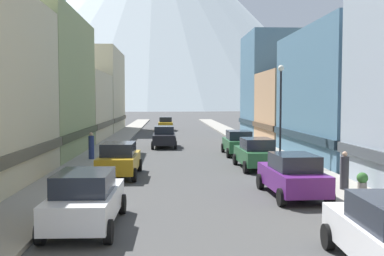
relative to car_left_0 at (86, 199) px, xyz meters
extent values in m
cube|color=gray|center=(-2.45, 27.60, -0.82)|extent=(2.50, 100.00, 0.15)
cube|color=gray|center=(10.05, 27.60, -0.82)|extent=(2.50, 100.00, 0.15)
cube|color=#8C9966|center=(-7.99, 18.65, 4.11)|extent=(8.57, 12.54, 10.02)
cube|color=#3F442D|center=(-7.99, 18.65, 0.70)|extent=(8.87, 12.54, 0.50)
cube|color=beige|center=(-6.90, 31.16, 2.45)|extent=(6.41, 12.07, 6.70)
cube|color=#595444|center=(-6.90, 31.16, 0.70)|extent=(6.71, 12.07, 0.50)
cube|color=beige|center=(-8.53, 44.54, 4.29)|extent=(9.67, 13.59, 10.38)
cube|color=#595444|center=(-8.53, 44.54, 0.70)|extent=(9.97, 13.59, 0.50)
cube|color=slate|center=(15.06, 15.50, 3.44)|extent=(7.53, 13.09, 8.68)
cube|color=#22333F|center=(15.06, 15.50, 0.70)|extent=(7.83, 13.09, 0.50)
cube|color=tan|center=(15.86, 27.02, 2.41)|extent=(9.11, 8.87, 6.61)
cube|color=brown|center=(15.86, 27.02, 0.70)|extent=(9.41, 8.87, 0.50)
cube|color=slate|center=(16.12, 35.91, 4.78)|extent=(9.65, 8.83, 11.35)
cube|color=#22333F|center=(16.12, 35.91, 0.70)|extent=(9.95, 8.83, 0.50)
cube|color=silver|center=(0.00, 0.06, -0.16)|extent=(1.90, 4.42, 0.80)
cube|color=#1E232D|center=(0.00, -0.19, 0.56)|extent=(1.63, 2.22, 0.64)
cylinder|color=black|center=(-0.90, 1.72, -0.56)|extent=(0.23, 0.68, 0.68)
cylinder|color=black|center=(0.94, 1.70, -0.56)|extent=(0.23, 0.68, 0.68)
cylinder|color=black|center=(-0.94, -1.58, -0.56)|extent=(0.23, 0.68, 0.68)
cylinder|color=black|center=(0.90, -1.60, -0.56)|extent=(0.23, 0.68, 0.68)
cube|color=#B28419|center=(0.00, 9.45, -0.16)|extent=(1.92, 4.43, 0.80)
cube|color=#1E232D|center=(0.00, 9.20, 0.56)|extent=(1.64, 2.23, 0.64)
cylinder|color=black|center=(-0.89, 11.11, -0.56)|extent=(0.23, 0.68, 0.68)
cylinder|color=black|center=(0.95, 11.08, -0.56)|extent=(0.23, 0.68, 0.68)
cylinder|color=black|center=(-0.95, 7.82, -0.56)|extent=(0.23, 0.68, 0.68)
cylinder|color=black|center=(0.89, 7.78, -0.56)|extent=(0.23, 0.68, 0.68)
cylinder|color=black|center=(6.75, -2.35, -0.56)|extent=(0.25, 0.69, 0.68)
cube|color=#591E72|center=(7.60, 4.14, -0.16)|extent=(1.98, 4.46, 0.80)
cube|color=#1E232D|center=(7.61, 3.89, 0.56)|extent=(1.67, 2.25, 0.64)
cylinder|color=black|center=(6.63, 5.76, -0.56)|extent=(0.24, 0.69, 0.68)
cylinder|color=black|center=(8.47, 5.82, -0.56)|extent=(0.24, 0.69, 0.68)
cylinder|color=black|center=(6.73, 2.47, -0.56)|extent=(0.24, 0.69, 0.68)
cylinder|color=black|center=(8.57, 2.53, -0.56)|extent=(0.24, 0.69, 0.68)
cube|color=#265933|center=(7.60, 11.69, -0.16)|extent=(1.94, 4.44, 0.80)
cube|color=#1E232D|center=(7.61, 11.44, 0.56)|extent=(1.65, 2.24, 0.64)
cylinder|color=black|center=(6.64, 13.32, -0.56)|extent=(0.24, 0.68, 0.68)
cylinder|color=black|center=(8.48, 13.36, -0.56)|extent=(0.24, 0.68, 0.68)
cylinder|color=black|center=(6.72, 10.02, -0.56)|extent=(0.24, 0.68, 0.68)
cylinder|color=black|center=(8.56, 10.06, -0.56)|extent=(0.24, 0.68, 0.68)
cube|color=#265933|center=(7.60, 18.26, -0.16)|extent=(1.87, 4.41, 0.80)
cube|color=#1E232D|center=(7.60, 18.01, 0.56)|extent=(1.62, 2.21, 0.64)
cylinder|color=black|center=(6.69, 19.91, -0.56)|extent=(0.23, 0.68, 0.68)
cylinder|color=black|center=(8.53, 19.90, -0.56)|extent=(0.23, 0.68, 0.68)
cylinder|color=black|center=(6.67, 16.61, -0.56)|extent=(0.23, 0.68, 0.68)
cylinder|color=black|center=(8.51, 16.60, -0.56)|extent=(0.23, 0.68, 0.68)
cube|color=black|center=(2.20, 23.80, -0.16)|extent=(1.84, 4.40, 0.80)
cube|color=#1E232D|center=(2.20, 24.05, 0.56)|extent=(1.60, 2.20, 0.64)
cylinder|color=black|center=(3.12, 22.15, -0.56)|extent=(0.22, 0.68, 0.68)
cylinder|color=black|center=(1.28, 22.15, -0.56)|extent=(0.22, 0.68, 0.68)
cylinder|color=black|center=(3.12, 25.45, -0.56)|extent=(0.22, 0.68, 0.68)
cylinder|color=black|center=(1.28, 25.45, -0.56)|extent=(0.22, 0.68, 0.68)
cube|color=#B28419|center=(2.20, 45.17, -0.16)|extent=(1.84, 4.40, 0.80)
cube|color=#1E232D|center=(2.20, 45.42, 0.56)|extent=(1.60, 2.20, 0.64)
cylinder|color=black|center=(3.12, 43.52, -0.56)|extent=(0.22, 0.68, 0.68)
cylinder|color=black|center=(1.28, 43.52, -0.56)|extent=(0.22, 0.68, 0.68)
cylinder|color=black|center=(3.12, 46.82, -0.56)|extent=(0.22, 0.68, 0.68)
cylinder|color=black|center=(1.28, 46.82, -0.56)|extent=(0.22, 0.68, 0.68)
cylinder|color=gray|center=(10.80, 4.71, -0.60)|extent=(0.38, 0.38, 0.30)
sphere|color=#366C2F|center=(10.80, 4.71, -0.26)|extent=(0.47, 0.47, 0.47)
cylinder|color=#333338|center=(10.05, 4.78, -0.05)|extent=(0.36, 0.36, 1.40)
sphere|color=tan|center=(10.05, 4.78, 0.76)|extent=(0.22, 0.22, 0.22)
cylinder|color=navy|center=(-2.45, 15.42, 0.00)|extent=(0.36, 0.36, 1.50)
sphere|color=tan|center=(-2.45, 15.42, 0.87)|extent=(0.24, 0.24, 0.24)
cylinder|color=black|center=(9.15, 12.22, 2.00)|extent=(0.12, 0.12, 5.50)
sphere|color=white|center=(9.15, 12.22, 4.93)|extent=(0.36, 0.36, 0.36)
cone|color=silver|center=(-4.96, 252.60, 54.57)|extent=(212.54, 212.54, 110.94)
camera|label=1|loc=(2.55, -13.73, 3.02)|focal=41.82mm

